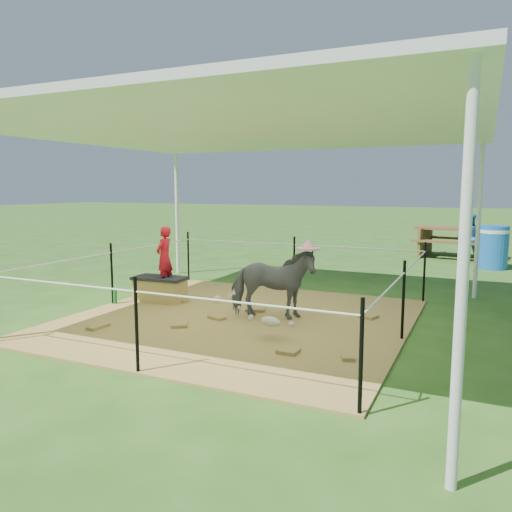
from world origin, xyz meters
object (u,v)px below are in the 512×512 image
at_px(foal, 271,319).
at_px(picnic_table_near, 455,242).
at_px(trash_barrel, 493,247).
at_px(woman, 164,250).
at_px(straw_bale, 160,290).
at_px(green_bottle, 115,297).
at_px(distant_person, 469,237).
at_px(pony, 272,284).

bearing_deg(foal, picnic_table_near, 99.77).
bearing_deg(picnic_table_near, foal, -92.54).
bearing_deg(trash_barrel, foal, -109.22).
bearing_deg(woman, foal, 60.74).
relative_size(trash_barrel, picnic_table_near, 0.51).
xyz_separation_m(straw_bale, green_bottle, (-0.55, -0.45, -0.07)).
relative_size(woman, picnic_table_near, 0.49).
relative_size(straw_bale, green_bottle, 3.60).
bearing_deg(distant_person, picnic_table_near, -64.31).
height_order(straw_bale, trash_barrel, trash_barrel).
bearing_deg(woman, green_bottle, -58.89).
xyz_separation_m(picnic_table_near, distant_person, (0.36, -0.52, 0.20)).
bearing_deg(picnic_table_near, distant_person, -48.07).
bearing_deg(trash_barrel, green_bottle, -130.06).
distance_m(straw_bale, pony, 2.14).
distance_m(woman, pony, 2.05).
relative_size(straw_bale, trash_barrel, 0.80).
xyz_separation_m(green_bottle, distant_person, (4.95, 7.64, 0.47)).
relative_size(straw_bale, distant_person, 0.65).
relative_size(woman, distant_person, 0.78).
bearing_deg(foal, pony, 131.95).
distance_m(green_bottle, distant_person, 9.12).
distance_m(green_bottle, trash_barrel, 8.58).
bearing_deg(straw_bale, green_bottle, -140.71).
height_order(straw_bale, picnic_table_near, picnic_table_near).
bearing_deg(green_bottle, foal, -12.73).
relative_size(picnic_table_near, distant_person, 1.61).
bearing_deg(pony, straw_bale, 63.70).
xyz_separation_m(straw_bale, pony, (2.10, -0.28, 0.33)).
distance_m(woman, picnic_table_near, 8.68).
height_order(woman, foal, woman).
bearing_deg(green_bottle, woman, 34.70).
relative_size(green_bottle, trash_barrel, 0.22).
distance_m(foal, distant_person, 8.55).
xyz_separation_m(woman, pony, (2.00, -0.28, -0.34)).
bearing_deg(straw_bale, distant_person, 58.53).
relative_size(foal, picnic_table_near, 0.43).
bearing_deg(distant_person, pony, 64.40).
xyz_separation_m(woman, trash_barrel, (4.86, 6.11, -0.37)).
bearing_deg(foal, distant_person, 96.80).
xyz_separation_m(foal, distant_person, (1.96, 8.32, 0.35)).
height_order(green_bottle, foal, foal).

